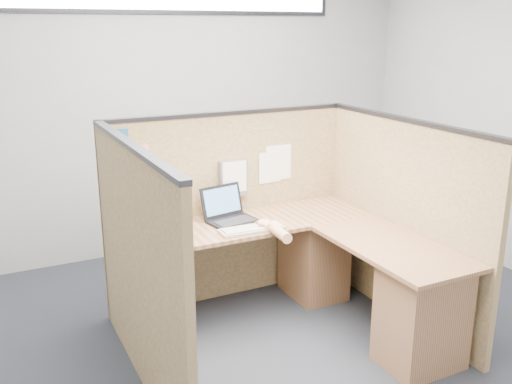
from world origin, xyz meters
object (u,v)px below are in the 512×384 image
l_desk (294,277)px  laptop (230,213)px  keyboard (252,229)px  mouse (264,226)px

l_desk → laptop: bearing=121.3°
laptop → keyboard: laptop is taller
laptop → mouse: 0.32m
l_desk → laptop: 0.69m
laptop → l_desk: bearing=-69.3°
laptop → keyboard: (0.04, -0.29, -0.05)m
keyboard → mouse: mouse is taller
keyboard → l_desk: bearing=-35.1°
laptop → keyboard: size_ratio=0.82×
l_desk → keyboard: size_ratio=4.03×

